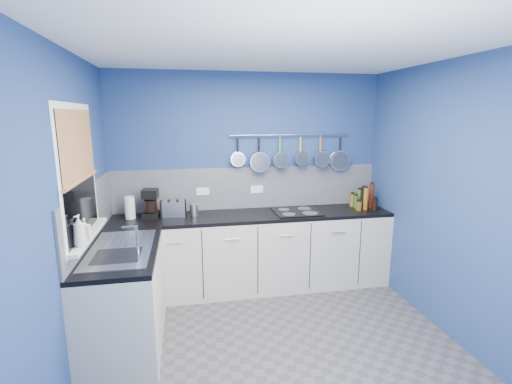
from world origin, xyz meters
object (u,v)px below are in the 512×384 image
object	(u,v)px
paper_towel	(130,208)
canister	(194,210)
toaster	(173,209)
soap_bottle_a	(79,231)
coffee_maker	(151,204)
hob	(297,212)
soap_bottle_b	(85,229)

from	to	relation	value
paper_towel	canister	bearing A→B (deg)	-0.82
toaster	soap_bottle_a	bearing A→B (deg)	-110.26
coffee_maker	hob	distance (m)	1.66
soap_bottle_b	canister	distance (m)	1.42
canister	toaster	bearing A→B (deg)	173.59
soap_bottle_b	soap_bottle_a	bearing A→B (deg)	-90.00
soap_bottle_a	soap_bottle_b	xyz separation A→B (m)	(0.00, 0.15, -0.03)
paper_towel	toaster	distance (m)	0.46
soap_bottle_a	toaster	world-z (taller)	soap_bottle_a
soap_bottle_a	paper_towel	xyz separation A→B (m)	(0.18, 1.27, -0.15)
soap_bottle_a	paper_towel	distance (m)	1.29
canister	hob	xyz separation A→B (m)	(1.18, -0.08, -0.06)
soap_bottle_b	toaster	world-z (taller)	soap_bottle_b
coffee_maker	hob	world-z (taller)	coffee_maker
soap_bottle_a	toaster	xyz separation A→B (m)	(0.64, 1.28, -0.18)
toaster	hob	size ratio (longest dim) A/B	0.51
paper_towel	coffee_maker	distance (m)	0.22
soap_bottle_b	toaster	bearing A→B (deg)	60.56
soap_bottle_a	soap_bottle_b	size ratio (longest dim) A/B	1.39
soap_bottle_b	paper_towel	size ratio (longest dim) A/B	0.71
coffee_maker	paper_towel	bearing A→B (deg)	-173.75
hob	soap_bottle_a	bearing A→B (deg)	-150.17
soap_bottle_b	hob	distance (m)	2.30
soap_bottle_a	coffee_maker	distance (m)	1.33
toaster	paper_towel	bearing A→B (deg)	-171.82
soap_bottle_b	coffee_maker	distance (m)	1.19
paper_towel	toaster	size ratio (longest dim) A/B	0.92
soap_bottle_a	coffee_maker	bearing A→B (deg)	72.58
toaster	hob	bearing A→B (deg)	1.82
toaster	canister	size ratio (longest dim) A/B	2.05
toaster	hob	distance (m)	1.41
toaster	canister	distance (m)	0.23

